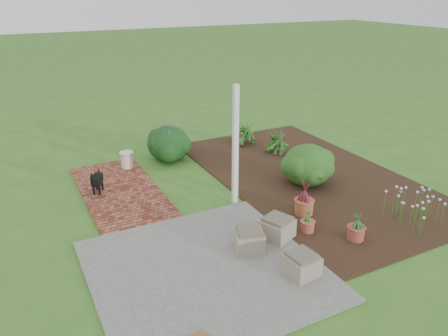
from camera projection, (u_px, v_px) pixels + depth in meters
name	position (u px, v px, depth m)	size (l,w,h in m)	color
ground	(224.00, 208.00, 8.94)	(80.00, 80.00, 0.00)	#396A21
concrete_patio	(205.00, 269.00, 6.97)	(3.50, 3.50, 0.04)	#5A5A58
brick_path	(120.00, 191.00, 9.66)	(1.60, 3.50, 0.04)	#5C241D
garden_bed	(308.00, 176.00, 10.40)	(4.00, 7.00, 0.03)	black
veranda_post	(235.00, 147.00, 8.67)	(0.10, 0.10, 2.50)	white
stone_trough_near	(301.00, 265.00, 6.78)	(0.47, 0.47, 0.31)	gray
stone_trough_mid	(249.00, 240.00, 7.45)	(0.48, 0.48, 0.32)	gray
stone_trough_far	(277.00, 229.00, 7.78)	(0.51, 0.51, 0.34)	gray
black_dog	(97.00, 180.00, 9.38)	(0.35, 0.57, 0.52)	black
cream_ceramic_urn	(127.00, 160.00, 10.78)	(0.29, 0.29, 0.39)	beige
evergreen_shrub	(308.00, 164.00, 9.80)	(1.12, 1.12, 0.95)	#12390F
agapanthus_clump_back	(276.00, 138.00, 11.68)	(0.90, 0.90, 0.81)	#14380E
agapanthus_clump_front	(244.00, 128.00, 12.33)	(1.02, 1.02, 0.91)	#123D12
pink_flower_patch	(416.00, 207.00, 8.23)	(1.00, 1.00, 0.64)	#113D0F
terracotta_pot_bronze	(304.00, 206.00, 8.62)	(0.37, 0.37, 0.30)	#9D5335
terracotta_pot_small_left	(307.00, 226.00, 8.01)	(0.25, 0.25, 0.21)	#A44B37
terracotta_pot_small_right	(356.00, 233.00, 7.75)	(0.30, 0.30, 0.25)	#9B4134
purple_flowering_bush	(168.00, 143.00, 11.25)	(1.09, 1.09, 0.93)	black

